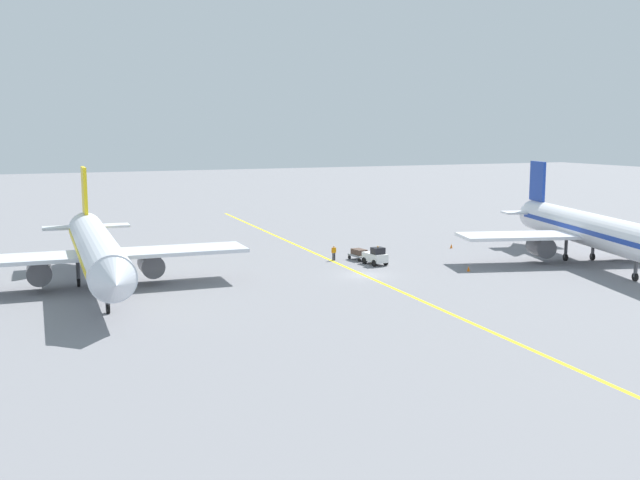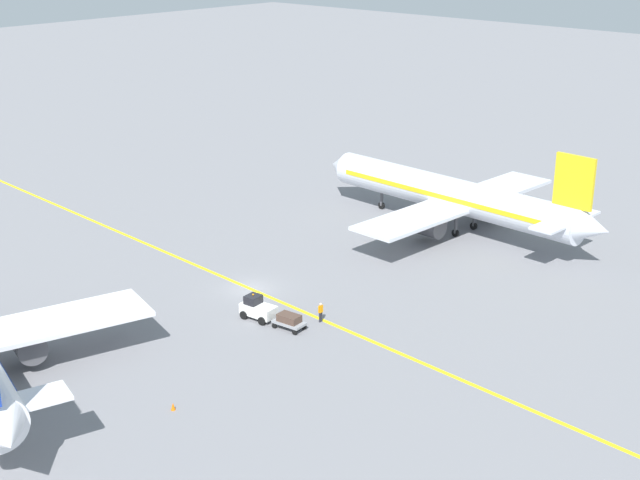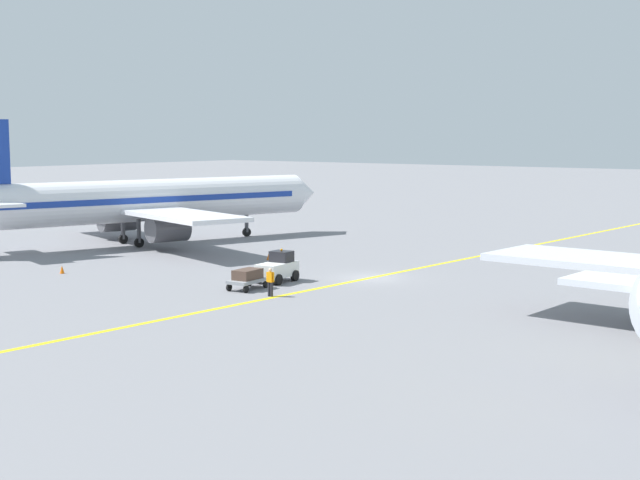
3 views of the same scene
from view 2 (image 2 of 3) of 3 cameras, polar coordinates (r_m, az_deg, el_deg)
The scene contains 8 objects.
ground_plane at distance 79.79m, azimuth -4.44°, elevation -3.15°, with size 400.00×400.00×0.00m, color slate.
apron_yellow_centreline at distance 79.79m, azimuth -4.44°, elevation -3.15°, with size 0.40×120.00×0.01m, color yellow.
airplane_adjacent_stand at distance 94.41m, azimuth 8.59°, elevation 2.79°, with size 28.20×35.51×10.60m.
baggage_tug_white at distance 73.72m, azimuth -4.01°, elevation -4.39°, with size 2.03×3.15×2.11m.
baggage_cart_trailing at distance 71.88m, azimuth -1.99°, elevation -5.15°, with size 1.68×2.74×1.24m.
ground_crew_worker at distance 72.96m, azimuth 0.04°, elevation -4.61°, with size 0.58×0.23×1.68m.
traffic_cone_near_nose at distance 75.13m, azimuth -11.80°, elevation -4.83°, with size 0.32×0.32×0.55m, color orange.
traffic_cone_mid_apron at distance 61.73m, azimuth -9.38°, elevation -10.46°, with size 0.32×0.32×0.55m, color orange.
Camera 2 is at (-49.67, -54.03, 31.31)m, focal length 50.00 mm.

